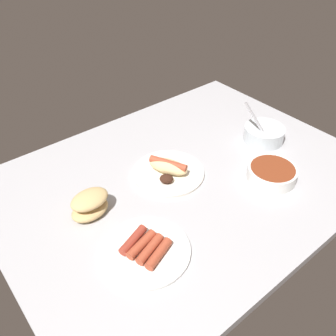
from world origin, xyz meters
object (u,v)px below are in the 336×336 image
bread_stack (90,205)px  plate_sausages (146,250)px  bowl_chili (272,173)px  bowl_coleslaw (264,133)px  plate_hotdog_assembled (168,170)px

bread_stack → plate_sausages: bread_stack is taller
bowl_chili → bread_stack: (53.68, -23.43, 1.12)cm
plate_sausages → bowl_chili: bearing=177.9°
bowl_coleslaw → plate_sausages: size_ratio=0.63×
plate_hotdog_assembled → bowl_chili: plate_hotdog_assembled is taller
bowl_coleslaw → plate_sausages: bowl_coleslaw is taller
plate_sausages → plate_hotdog_assembled: bearing=-139.5°
bowl_chili → bread_stack: size_ratio=1.24×
bowl_chili → bowl_coleslaw: (-15.71, -16.12, 0.61)cm
bowl_chili → bowl_coleslaw: bearing=-134.2°
plate_hotdog_assembled → bread_stack: (28.91, -0.38, 1.82)cm
plate_hotdog_assembled → plate_sausages: bearing=40.5°
bowl_chili → plate_hotdog_assembled: bearing=-42.9°
plate_hotdog_assembled → bread_stack: bread_stack is taller
bowl_coleslaw → bread_stack: (69.39, -7.30, 0.51)cm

